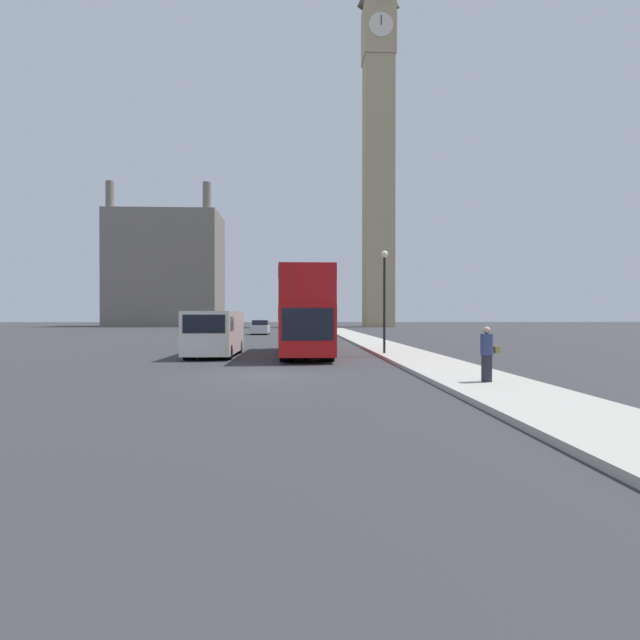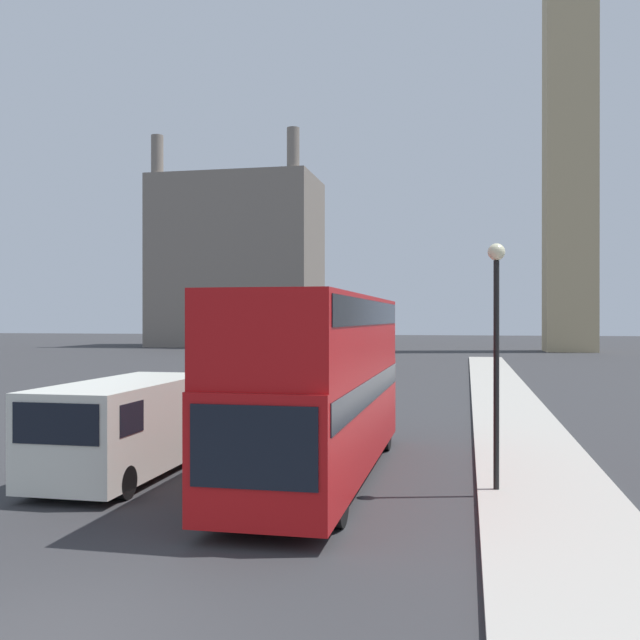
% 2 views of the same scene
% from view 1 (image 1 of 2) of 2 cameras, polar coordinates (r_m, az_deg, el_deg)
% --- Properties ---
extents(ground_plane, '(300.00, 300.00, 0.00)m').
position_cam_1_polar(ground_plane, '(17.08, -6.09, -6.31)').
color(ground_plane, '#333335').
extents(sidewalk_strip, '(2.92, 120.00, 0.15)m').
position_cam_1_polar(sidewalk_strip, '(17.87, 15.17, -5.78)').
color(sidewalk_strip, '#ADA89E').
rests_on(sidewalk_strip, ground_plane).
extents(clock_tower, '(5.84, 6.01, 68.79)m').
position_cam_1_polar(clock_tower, '(99.91, 6.69, 19.90)').
color(clock_tower, tan).
rests_on(clock_tower, ground_plane).
extents(building_block_distant, '(21.12, 12.98, 27.18)m').
position_cam_1_polar(building_block_distant, '(104.03, -17.13, 5.50)').
color(building_block_distant, slate).
rests_on(building_block_distant, ground_plane).
extents(red_double_decker_bus, '(2.45, 10.80, 4.23)m').
position_cam_1_polar(red_double_decker_bus, '(25.83, -1.63, 1.23)').
color(red_double_decker_bus, '#B71114').
rests_on(red_double_decker_bus, ground_plane).
extents(white_van, '(2.23, 5.87, 2.24)m').
position_cam_1_polar(white_van, '(25.32, -11.95, -1.38)').
color(white_van, silver).
rests_on(white_van, ground_plane).
extents(pedestrian, '(0.51, 0.35, 1.56)m').
position_cam_1_polar(pedestrian, '(14.92, 18.55, -3.72)').
color(pedestrian, '#23232D').
rests_on(pedestrian, sidewalk_strip).
extents(street_lamp, '(0.36, 0.36, 5.15)m').
position_cam_1_polar(street_lamp, '(25.31, 7.37, 4.01)').
color(street_lamp, black).
rests_on(street_lamp, sidewalk_strip).
extents(parked_sedan, '(1.84, 4.38, 1.56)m').
position_cam_1_polar(parked_sedan, '(54.96, -6.83, -0.91)').
color(parked_sedan, silver).
rests_on(parked_sedan, ground_plane).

